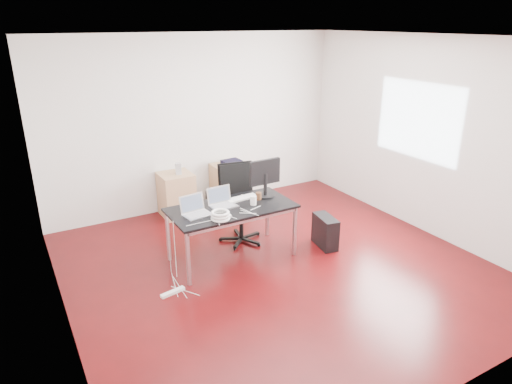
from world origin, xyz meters
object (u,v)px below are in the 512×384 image
filing_cabinet_left (177,194)px  desk (232,211)px  office_chair (239,199)px  pc_tower (325,231)px  filing_cabinet_right (229,185)px

filing_cabinet_left → desk: bearing=-85.8°
office_chair → filing_cabinet_left: bearing=120.6°
desk → pc_tower: 1.40m
desk → filing_cabinet_right: 1.92m
office_chair → desk: bearing=-117.4°
filing_cabinet_left → pc_tower: 2.49m
office_chair → pc_tower: bearing=-30.8°
filing_cabinet_right → pc_tower: (0.47, -2.05, -0.13)m
filing_cabinet_left → pc_tower: filing_cabinet_left is taller
desk → filing_cabinet_left: desk is taller
office_chair → pc_tower: size_ratio=2.40×
filing_cabinet_right → pc_tower: bearing=-77.1°
filing_cabinet_left → filing_cabinet_right: same height
desk → filing_cabinet_right: desk is taller
filing_cabinet_right → pc_tower: size_ratio=1.56×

